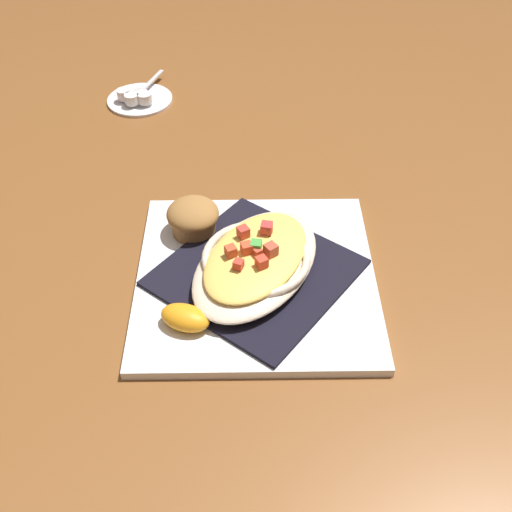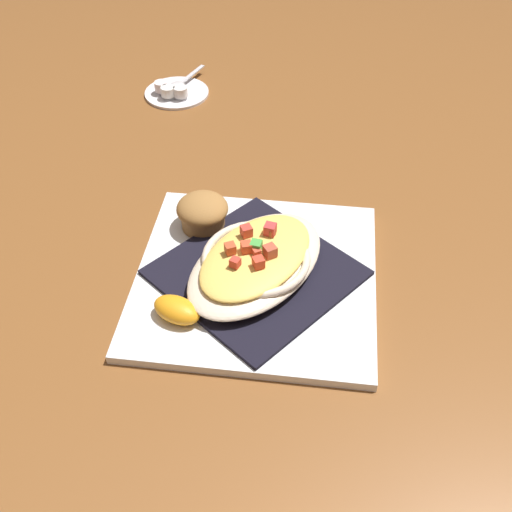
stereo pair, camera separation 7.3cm
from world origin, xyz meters
The scene contains 11 objects.
ground_plane centered at (0.00, 0.00, 0.00)m, with size 2.60×2.60×0.00m, color brown.
square_plate centered at (0.00, 0.00, 0.01)m, with size 0.29×0.29×0.01m, color white.
folded_napkin centered at (0.00, 0.00, 0.01)m, with size 0.20×0.20×0.01m, color black.
gratin_dish centered at (0.00, 0.00, 0.03)m, with size 0.23×0.24×0.05m.
muffin centered at (0.06, -0.10, 0.04)m, with size 0.07×0.07×0.05m.
orange_garnish centered at (0.09, 0.06, 0.02)m, with size 0.07×0.06×0.03m.
creamer_saucer centered at (0.09, -0.46, 0.00)m, with size 0.11×0.11×0.01m, color white.
spoon centered at (0.09, -0.47, 0.01)m, with size 0.07×0.10×0.01m.
creamer_cup_0 centered at (0.11, -0.46, 0.02)m, with size 0.02×0.02×0.02m, color white.
creamer_cup_1 centered at (0.10, -0.44, 0.02)m, with size 0.02×0.02×0.02m, color white.
creamer_cup_2 centered at (0.08, -0.44, 0.02)m, with size 0.02×0.02×0.02m, color silver.
Camera 1 is at (0.13, 0.51, 0.54)m, focal length 43.50 mm.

